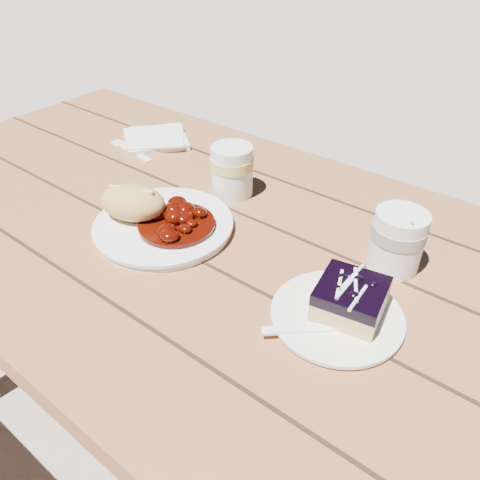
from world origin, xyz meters
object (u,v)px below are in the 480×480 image
Objects in this scene: main_plate at (164,226)px; dessert_plate at (337,316)px; picnic_table at (292,338)px; blueberry_cake at (350,298)px; second_cup at (232,171)px; coffee_cup at (397,241)px; bread_roll at (133,203)px.

dessert_plate is (0.37, -0.01, -0.00)m from main_plate.
picnic_table is 0.20m from dessert_plate.
main_plate is 2.34× the size of blueberry_cake.
picnic_table is 0.32m from main_plate.
picnic_table is 0.35m from second_cup.
dessert_plate reaches higher than picnic_table.
dessert_plate is at bearing -94.75° from coffee_cup.
blueberry_cake is at bearing -21.18° from picnic_table.
picnic_table is 18.95× the size of coffee_cup.
dessert_plate is at bearing -29.82° from picnic_table.
bread_roll is (-0.05, -0.02, 0.04)m from main_plate.
dessert_plate is 0.40m from second_cup.
coffee_cup is at bearing -3.93° from second_cup.
bread_roll is at bearing 173.78° from blueberry_cake.
coffee_cup is (0.12, 0.11, 0.21)m from picnic_table.
blueberry_cake is 0.15m from coffee_cup.
main_plate reaches higher than picnic_table.
second_cup is (-0.36, 0.17, 0.02)m from blueberry_cake.
bread_roll is 0.67× the size of dessert_plate.
coffee_cup is at bearing 85.25° from dessert_plate.
coffee_cup is (0.00, 0.15, 0.02)m from blueberry_cake.
blueberry_cake is (0.43, 0.03, -0.01)m from bread_roll.
second_cup is (0.02, 0.18, 0.04)m from main_plate.
main_plate is 2.01× the size of bread_roll.
picnic_table is 0.39m from bread_roll.
dessert_plate is 1.75× the size of blueberry_cake.
bread_roll is 1.19× the size of second_cup.
second_cup is (-0.25, 0.13, 0.21)m from picnic_table.
bread_roll is 1.19× the size of coffee_cup.
picnic_table is at bearing -28.12° from second_cup.
dessert_plate is (0.10, -0.06, 0.17)m from picnic_table.
picnic_table is 18.54× the size of blueberry_cake.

